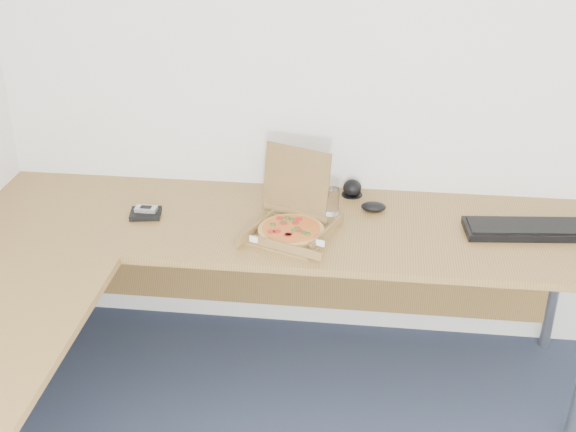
# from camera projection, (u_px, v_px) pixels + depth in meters

# --- Properties ---
(room_shell) EXTENTS (3.50, 3.50, 2.50)m
(room_shell) POSITION_uv_depth(u_px,v_px,m) (433.00, 329.00, 1.54)
(room_shell) COLOR white
(room_shell) RESTS_ON ground
(desk) EXTENTS (2.50, 2.20, 0.73)m
(desk) POSITION_uv_depth(u_px,v_px,m) (175.00, 279.00, 2.74)
(desk) COLOR olive
(desk) RESTS_ON ground
(pizza_box) EXTENTS (0.29, 0.34, 0.29)m
(pizza_box) POSITION_uv_depth(u_px,v_px,m) (292.00, 225.00, 2.97)
(pizza_box) COLOR olive
(pizza_box) RESTS_ON desk
(drinking_glass) EXTENTS (0.06, 0.06, 0.11)m
(drinking_glass) POSITION_uv_depth(u_px,v_px,m) (331.00, 201.00, 3.11)
(drinking_glass) COLOR white
(drinking_glass) RESTS_ON desk
(keyboard) EXTENTS (0.48, 0.21, 0.03)m
(keyboard) POSITION_uv_depth(u_px,v_px,m) (525.00, 229.00, 2.98)
(keyboard) COLOR black
(keyboard) RESTS_ON desk
(mouse) EXTENTS (0.12, 0.10, 0.04)m
(mouse) POSITION_uv_depth(u_px,v_px,m) (373.00, 207.00, 3.15)
(mouse) COLOR black
(mouse) RESTS_ON desk
(wallet) EXTENTS (0.14, 0.12, 0.02)m
(wallet) POSITION_uv_depth(u_px,v_px,m) (146.00, 214.00, 3.11)
(wallet) COLOR black
(wallet) RESTS_ON desk
(phone) EXTENTS (0.09, 0.05, 0.02)m
(phone) POSITION_uv_depth(u_px,v_px,m) (146.00, 209.00, 3.10)
(phone) COLOR #B2B5BA
(phone) RESTS_ON wallet
(dome_speaker) EXTENTS (0.09, 0.09, 0.08)m
(dome_speaker) POSITION_uv_depth(u_px,v_px,m) (352.00, 187.00, 3.27)
(dome_speaker) COLOR black
(dome_speaker) RESTS_ON desk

